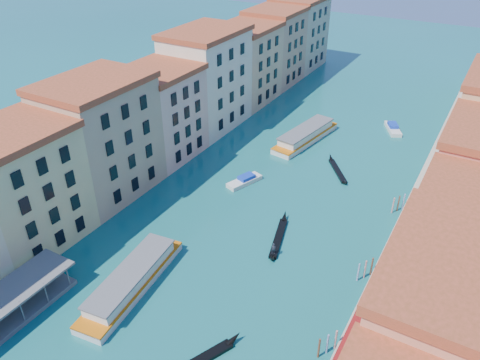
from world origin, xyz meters
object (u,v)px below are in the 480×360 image
object	(u,v)px
vaporetto_stop	(11,308)
vaporetto_near	(132,280)
gondola_fore	(278,237)
vaporetto_far	(306,135)

from	to	relation	value
vaporetto_stop	vaporetto_near	bearing A→B (deg)	50.00
vaporetto_near	gondola_fore	bearing A→B (deg)	49.93
vaporetto_stop	vaporetto_near	xyz separation A→B (m)	(9.34, 11.13, -0.18)
vaporetto_stop	vaporetto_near	distance (m)	14.53
vaporetto_stop	gondola_fore	xyz separation A→B (m)	(21.54, 29.67, -1.03)
vaporetto_stop	gondola_fore	bearing A→B (deg)	54.01
vaporetto_stop	vaporetto_far	distance (m)	63.53
vaporetto_far	gondola_fore	xyz separation A→B (m)	(9.56, -32.73, -0.87)
vaporetto_near	gondola_fore	size ratio (longest dim) A/B	1.59
gondola_fore	vaporetto_near	bearing A→B (deg)	-138.56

